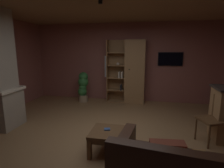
# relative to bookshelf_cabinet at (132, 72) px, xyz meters

# --- Properties ---
(floor) EXTENTS (6.41, 5.77, 0.02)m
(floor) POSITION_rel_bookshelf_cabinet_xyz_m (-0.24, -2.64, -1.04)
(floor) COLOR olive
(floor) RESTS_ON ground
(wall_back) EXTENTS (6.53, 0.06, 2.65)m
(wall_back) POSITION_rel_bookshelf_cabinet_xyz_m (-0.24, 0.27, 0.30)
(wall_back) COLOR #8E544C
(wall_back) RESTS_ON ground
(window_pane_back) EXTENTS (0.72, 0.01, 0.74)m
(window_pane_back) POSITION_rel_bookshelf_cabinet_xyz_m (-0.64, 0.24, 0.15)
(window_pane_back) COLOR white
(bookshelf_cabinet) EXTENTS (1.24, 0.41, 2.07)m
(bookshelf_cabinet) POSITION_rel_bookshelf_cabinet_xyz_m (0.00, 0.00, 0.00)
(bookshelf_cabinet) COLOR #997047
(bookshelf_cabinet) RESTS_ON ground
(coffee_table) EXTENTS (0.67, 0.60, 0.40)m
(coffee_table) POSITION_rel_bookshelf_cabinet_xyz_m (-0.10, -3.14, -0.71)
(coffee_table) COLOR brown
(coffee_table) RESTS_ON ground
(table_book_0) EXTENTS (0.12, 0.11, 0.02)m
(table_book_0) POSITION_rel_bookshelf_cabinet_xyz_m (-0.16, -3.09, -0.62)
(table_book_0) COLOR #2D4C8C
(table_book_0) RESTS_ON coffee_table
(dining_chair) EXTENTS (0.55, 0.55, 0.92)m
(dining_chair) POSITION_rel_bookshelf_cabinet_xyz_m (1.79, -2.40, -0.50)
(dining_chair) COLOR brown
(dining_chair) RESTS_ON ground
(potted_floor_plant) EXTENTS (0.36, 0.37, 1.02)m
(potted_floor_plant) POSITION_rel_bookshelf_cabinet_xyz_m (-1.64, -0.24, -0.48)
(potted_floor_plant) COLOR #9E896B
(potted_floor_plant) RESTS_ON ground
(wall_mounted_tv) EXTENTS (0.78, 0.06, 0.44)m
(wall_mounted_tv) POSITION_rel_bookshelf_cabinet_xyz_m (1.20, 0.21, 0.43)
(wall_mounted_tv) COLOR black
(track_light_spot_1) EXTENTS (0.07, 0.07, 0.09)m
(track_light_spot_1) POSITION_rel_bookshelf_cabinet_xyz_m (-0.32, -2.84, 1.55)
(track_light_spot_1) COLOR black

